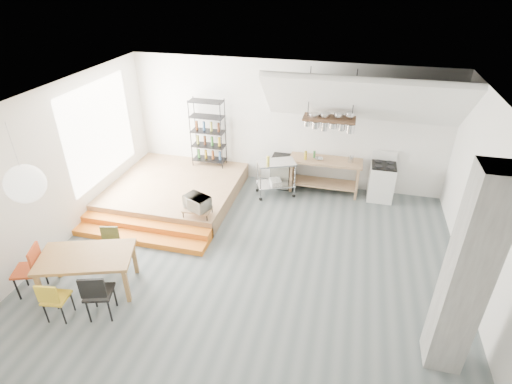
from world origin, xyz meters
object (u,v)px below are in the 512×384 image
(dining_table, at_px, (86,259))
(rolling_cart, at_px, (276,174))
(mini_fridge, at_px, (281,171))
(stove, at_px, (381,181))

(dining_table, xyz_separation_m, rolling_cart, (2.54, 4.14, -0.07))
(mini_fridge, bearing_deg, rolling_cart, -95.54)
(stove, xyz_separation_m, mini_fridge, (-2.52, 0.04, -0.06))
(rolling_cart, relative_size, mini_fridge, 1.25)
(dining_table, bearing_deg, rolling_cart, 39.89)
(stove, relative_size, mini_fridge, 1.39)
(stove, distance_m, rolling_cart, 2.61)
(dining_table, bearing_deg, stove, 23.39)
(rolling_cart, distance_m, mini_fridge, 0.53)
(mini_fridge, bearing_deg, dining_table, -119.15)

